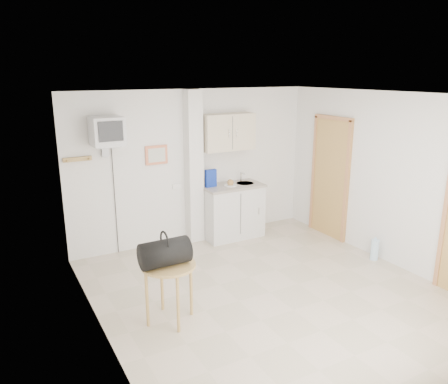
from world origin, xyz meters
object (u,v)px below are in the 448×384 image
round_table (169,272)px  water_bottle (375,250)px  crt_television (107,132)px  duffel_bag (165,253)px

round_table → water_bottle: 3.38m
crt_television → duffel_bag: size_ratio=3.93×
round_table → duffel_bag: 0.26m
water_bottle → round_table: bearing=-178.8°
round_table → crt_television: bearing=92.2°
crt_television → duffel_bag: crt_television is taller
water_bottle → crt_television: bearing=150.5°
duffel_bag → water_bottle: size_ratio=1.54×
crt_television → water_bottle: crt_television is taller
crt_television → water_bottle: (3.43, -1.94, -1.78)m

